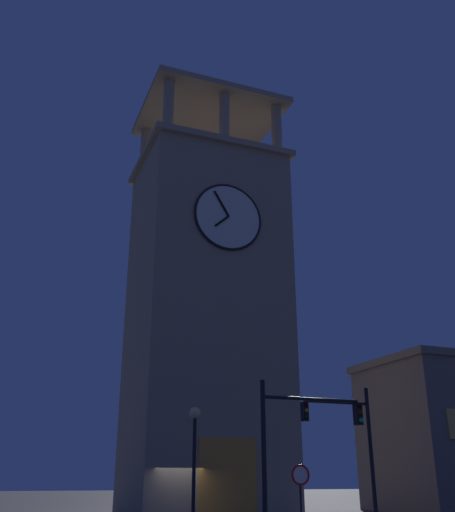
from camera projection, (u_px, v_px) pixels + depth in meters
name	position (u px, v px, depth m)	size (l,w,h in m)	color
clocktower	(206.00, 316.00, 36.77)	(9.36, 7.92, 28.43)	gray
traffic_signal_near	(300.00, 434.00, 19.65)	(3.84, 0.41, 5.06)	black
traffic_signal_mid	(349.00, 436.00, 24.03)	(3.17, 0.41, 5.58)	black
street_lamp	(194.00, 443.00, 22.61)	(0.44, 0.44, 4.59)	black
no_horn_sign	(301.00, 480.00, 22.70)	(0.78, 0.14, 2.50)	black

